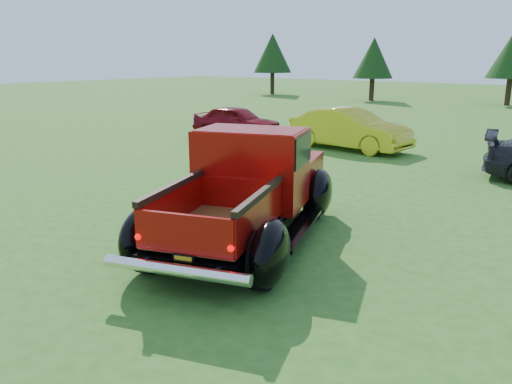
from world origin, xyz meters
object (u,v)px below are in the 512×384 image
object	(u,v)px
tree_west	(373,58)
pickup_truck	(252,185)
show_car_red	(237,121)
show_car_yellow	(349,129)
tree_far_west	(273,53)

from	to	relation	value
tree_west	pickup_truck	world-z (taller)	tree_west
pickup_truck	show_car_red	size ratio (longest dim) A/B	1.51
show_car_yellow	pickup_truck	bearing A→B (deg)	-158.53
tree_far_west	show_car_yellow	bearing A→B (deg)	-48.09
pickup_truck	tree_far_west	bearing A→B (deg)	106.10
show_car_yellow	show_car_red	bearing A→B (deg)	96.13
tree_far_west	show_car_yellow	distance (m)	27.89
show_car_red	show_car_yellow	bearing A→B (deg)	-98.18
tree_far_west	show_car_yellow	size ratio (longest dim) A/B	1.21
show_car_red	pickup_truck	bearing A→B (deg)	-148.51
pickup_truck	show_car_yellow	world-z (taller)	pickup_truck
show_car_yellow	tree_far_west	bearing A→B (deg)	46.14
tree_west	show_car_red	size ratio (longest dim) A/B	1.26
pickup_truck	show_car_red	world-z (taller)	pickup_truck
show_car_red	show_car_yellow	size ratio (longest dim) A/B	0.85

